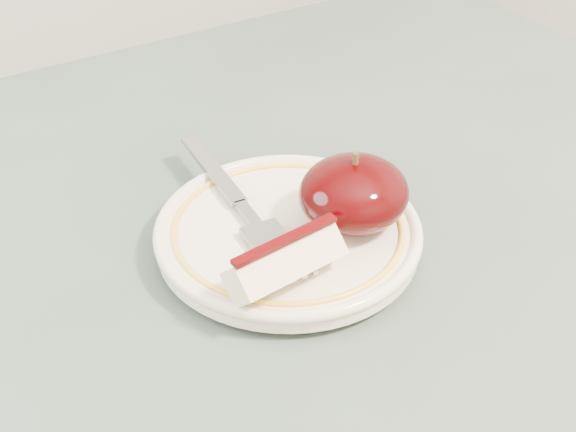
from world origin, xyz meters
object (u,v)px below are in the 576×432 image
table (338,413)px  fork (240,204)px  apple_half (354,193)px  plate (288,232)px

table → fork: fork is taller
apple_half → fork: 0.08m
table → plate: size_ratio=4.87×
plate → apple_half: size_ratio=2.41×
fork → plate: bearing=-148.7°
plate → table: bearing=-96.5°
plate → fork: (-0.02, 0.04, 0.01)m
table → apple_half: apple_half is taller
table → apple_half: (0.05, 0.06, 0.13)m
plate → fork: 0.04m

